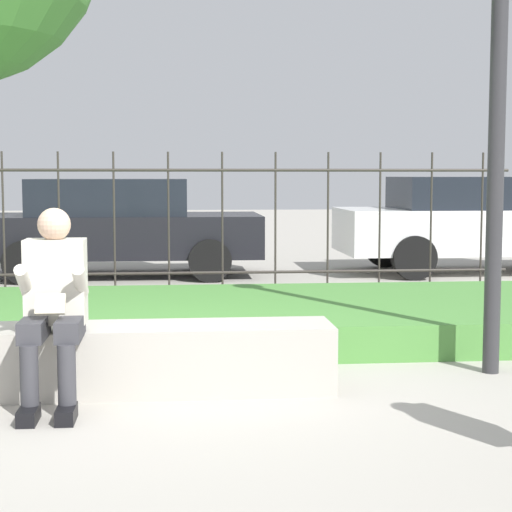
{
  "coord_description": "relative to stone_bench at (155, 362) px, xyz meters",
  "views": [
    {
      "loc": [
        0.06,
        -5.71,
        1.46
      ],
      "look_at": [
        0.72,
        1.13,
        0.81
      ],
      "focal_mm": 60.0,
      "sensor_mm": 36.0,
      "label": 1
    }
  ],
  "objects": [
    {
      "name": "street_lamp",
      "position": [
        2.46,
        0.32,
        1.98
      ],
      "size": [
        0.28,
        0.28,
        3.49
      ],
      "color": "#2D2D30",
      "rests_on": "ground_plane"
    },
    {
      "name": "stone_bench",
      "position": [
        0.0,
        0.0,
        0.0
      ],
      "size": [
        2.4,
        0.54,
        0.45
      ],
      "color": "#ADA89E",
      "rests_on": "ground_plane"
    },
    {
      "name": "ground_plane",
      "position": [
        0.07,
        0.0,
        -0.2
      ],
      "size": [
        60.0,
        60.0,
        0.0
      ],
      "primitive_type": "plane",
      "color": "#A8A399"
    },
    {
      "name": "person_seated_reader",
      "position": [
        -0.62,
        -0.3,
        0.48
      ],
      "size": [
        0.42,
        0.73,
        1.25
      ],
      "color": "black",
      "rests_on": "ground_plane"
    },
    {
      "name": "iron_fence",
      "position": [
        0.07,
        4.01,
        0.7
      ],
      "size": [
        7.92,
        0.03,
        1.72
      ],
      "color": "#332D28",
      "rests_on": "ground_plane"
    },
    {
      "name": "car_parked_right",
      "position": [
        4.81,
        6.69,
        0.56
      ],
      "size": [
        4.49,
        1.9,
        1.43
      ],
      "rotation": [
        0.0,
        0.0,
        -0.0
      ],
      "color": "silver",
      "rests_on": "ground_plane"
    },
    {
      "name": "grass_berm",
      "position": [
        0.07,
        2.03,
        -0.06
      ],
      "size": [
        9.92,
        2.66,
        0.29
      ],
      "color": "#4C893D",
      "rests_on": "ground_plane"
    },
    {
      "name": "car_parked_center",
      "position": [
        -0.67,
        6.72,
        0.53
      ],
      "size": [
        4.0,
        1.88,
        1.4
      ],
      "rotation": [
        0.0,
        0.0,
        0.0
      ],
      "color": "black",
      "rests_on": "ground_plane"
    }
  ]
}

